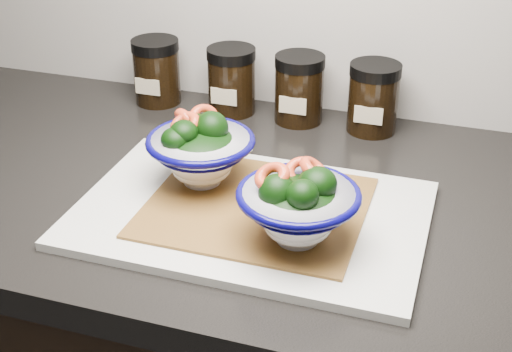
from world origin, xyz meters
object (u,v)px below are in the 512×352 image
(spice_jar_b, at_px, (232,80))
(spice_jar_c, at_px, (299,89))
(bowl_left, at_px, (200,150))
(spice_jar_d, at_px, (373,98))
(bowl_right, at_px, (299,205))
(spice_jar_a, at_px, (157,71))
(cutting_board, at_px, (251,214))

(spice_jar_b, distance_m, spice_jar_c, 0.12)
(spice_jar_b, bearing_deg, bowl_left, -79.25)
(spice_jar_b, distance_m, spice_jar_d, 0.24)
(bowl_right, xyz_separation_m, spice_jar_d, (0.03, 0.36, -0.01))
(bowl_right, relative_size, spice_jar_a, 1.31)
(bowl_left, distance_m, spice_jar_c, 0.28)
(bowl_left, height_order, bowl_right, bowl_right)
(bowl_left, height_order, spice_jar_b, bowl_left)
(cutting_board, bearing_deg, bowl_left, 151.95)
(cutting_board, distance_m, spice_jar_c, 0.32)
(bowl_left, bearing_deg, cutting_board, -28.05)
(bowl_right, relative_size, spice_jar_d, 1.31)
(spice_jar_d, bearing_deg, bowl_right, -93.98)
(spice_jar_a, xyz_separation_m, spice_jar_d, (0.38, 0.00, 0.00))
(spice_jar_b, xyz_separation_m, spice_jar_c, (0.12, 0.00, 0.00))
(bowl_left, distance_m, spice_jar_a, 0.33)
(cutting_board, xyz_separation_m, spice_jar_a, (-0.28, 0.31, 0.05))
(spice_jar_c, bearing_deg, bowl_right, -75.04)
(cutting_board, relative_size, spice_jar_b, 3.98)
(cutting_board, relative_size, spice_jar_a, 3.98)
(cutting_board, distance_m, spice_jar_a, 0.42)
(spice_jar_d, bearing_deg, spice_jar_b, 180.00)
(spice_jar_a, height_order, spice_jar_b, same)
(spice_jar_a, xyz_separation_m, spice_jar_b, (0.14, 0.00, 0.00))
(spice_jar_d, bearing_deg, cutting_board, -108.04)
(bowl_right, height_order, spice_jar_d, bowl_right)
(cutting_board, bearing_deg, spice_jar_a, 131.37)
(spice_jar_a, bearing_deg, spice_jar_d, 0.00)
(spice_jar_d, bearing_deg, bowl_left, -125.31)
(cutting_board, height_order, spice_jar_d, spice_jar_d)
(bowl_left, bearing_deg, spice_jar_b, 100.75)
(cutting_board, xyz_separation_m, spice_jar_d, (0.10, 0.31, 0.05))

